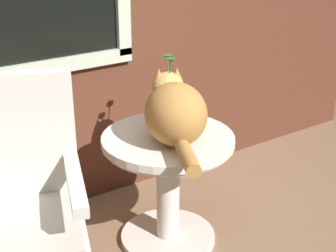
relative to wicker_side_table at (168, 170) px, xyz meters
name	(u,v)px	position (x,y,z in m)	size (l,w,h in m)	color
wicker_side_table	(168,170)	(0.00, 0.00, 0.00)	(0.60, 0.60, 0.56)	silver
wicker_chair	(13,207)	(-0.77, -0.21, 0.18)	(0.59, 0.59, 1.00)	silver
cat	(175,111)	(0.00, -0.06, 0.31)	(0.38, 0.62, 0.28)	#AD7A3D
pewter_vase_with_ivy	(169,105)	(0.09, 0.12, 0.26)	(0.13, 0.13, 0.33)	gray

